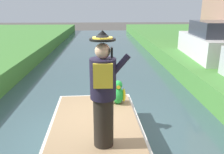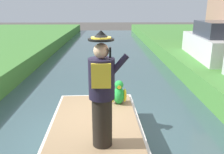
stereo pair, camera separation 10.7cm
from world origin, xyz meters
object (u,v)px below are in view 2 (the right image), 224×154
Objects in this scene: boat at (95,151)px; parked_car_white at (216,43)px; person_pirate at (102,91)px; parrot_plush at (119,94)px.

parked_car_white is (4.72, 5.96, 1.03)m from boat.
parked_car_white reaches higher than boat.
person_pirate reaches higher than parrot_plush.
parked_car_white is at bearing 45.37° from person_pirate.
boat is at bearing -128.35° from parked_car_white.
parrot_plush is (0.48, 1.42, 0.55)m from boat.
person_pirate is 7.71m from parked_car_white.
boat is 7.67m from parked_car_white.
person_pirate is 3.25× the size of parrot_plush.
parrot_plush is at bearing 71.20° from boat.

